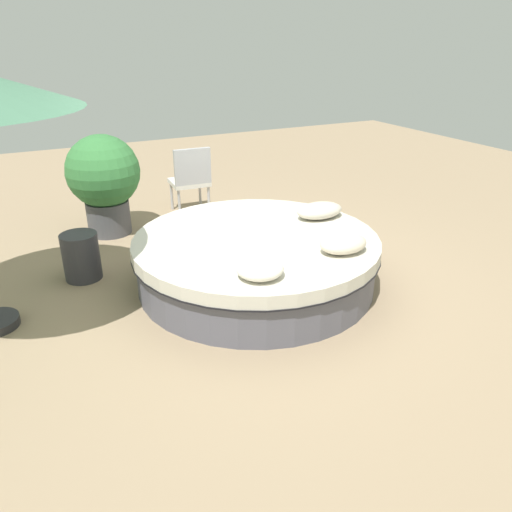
% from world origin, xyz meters
% --- Properties ---
extents(ground_plane, '(16.00, 16.00, 0.00)m').
position_xyz_m(ground_plane, '(0.00, 0.00, 0.00)').
color(ground_plane, '#9E8466').
extents(round_bed, '(2.52, 2.52, 0.53)m').
position_xyz_m(round_bed, '(0.00, 0.00, 0.27)').
color(round_bed, '#595966').
rests_on(round_bed, ground_plane).
extents(throw_pillow_0, '(0.41, 0.39, 0.15)m').
position_xyz_m(throw_pillow_0, '(-0.37, -0.82, 0.61)').
color(throw_pillow_0, silver).
rests_on(throw_pillow_0, round_bed).
extents(throw_pillow_1, '(0.48, 0.35, 0.17)m').
position_xyz_m(throw_pillow_1, '(0.57, -0.70, 0.62)').
color(throw_pillow_1, beige).
rests_on(throw_pillow_1, round_bed).
extents(throw_pillow_2, '(0.55, 0.35, 0.17)m').
position_xyz_m(throw_pillow_2, '(0.89, 0.20, 0.62)').
color(throw_pillow_2, beige).
rests_on(throw_pillow_2, round_bed).
extents(patio_chair, '(0.55, 0.53, 0.98)m').
position_xyz_m(patio_chair, '(0.17, 2.41, 0.56)').
color(patio_chair, '#B7B7BC').
rests_on(patio_chair, ground_plane).
extents(planter, '(0.93, 0.93, 1.29)m').
position_xyz_m(planter, '(-1.07, 2.18, 0.74)').
color(planter, '#4C4C51').
rests_on(planter, ground_plane).
extents(side_table, '(0.39, 0.39, 0.51)m').
position_xyz_m(side_table, '(-1.61, 0.95, 0.26)').
color(side_table, '#333338').
rests_on(side_table, ground_plane).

